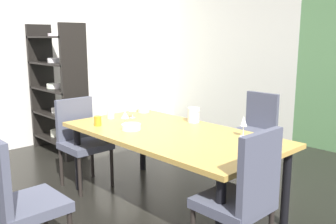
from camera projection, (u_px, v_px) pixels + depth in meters
ground_plane at (128, 204)px, 3.57m from camera, size 5.22×6.28×0.02m
back_panel_interior at (226, 50)px, 6.30m from camera, size 2.65×0.10×2.69m
left_interior_panel at (12, 53)px, 5.13m from camera, size 0.10×6.28×2.69m
dining_table at (171, 139)px, 3.40m from camera, size 2.06×1.06×0.71m
chair_head_far at (255, 127)px, 4.42m from camera, size 0.44×0.45×0.91m
chair_right_near at (243, 194)px, 2.47m from camera, size 0.44×0.44×0.98m
chair_left_near at (81, 137)px, 3.94m from camera, size 0.45×0.44×0.92m
chair_head_near at (16, 197)px, 2.44m from camera, size 0.44×0.44×0.96m
display_shelf at (58, 90)px, 5.03m from camera, size 0.98×0.36×1.73m
wine_glass_south at (125, 115)px, 3.61m from camera, size 0.08×0.08×0.13m
wine_glass_right at (133, 109)px, 3.96m from camera, size 0.08×0.08×0.13m
wine_glass_east at (244, 122)px, 3.20m from camera, size 0.06×0.06×0.18m
serving_bowl_left at (144, 110)px, 4.27m from camera, size 0.14×0.14×0.04m
serving_bowl_front at (131, 127)px, 3.46m from camera, size 0.18×0.18×0.05m
cup_corner at (98, 121)px, 3.61m from camera, size 0.07×0.07×0.09m
cup_center at (252, 153)px, 2.63m from camera, size 0.07×0.07×0.09m
cup_near_window at (111, 114)px, 3.93m from camera, size 0.08×0.08×0.09m
pitcher_rear at (194, 115)px, 3.76m from camera, size 0.13×0.12×0.15m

